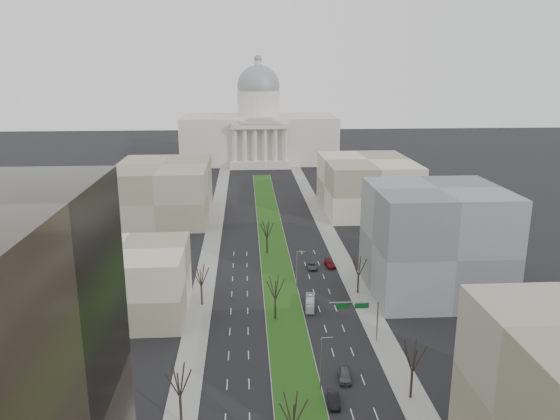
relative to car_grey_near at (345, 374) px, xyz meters
name	(u,v)px	position (x,y,z in m)	size (l,w,h in m)	color
ground	(274,254)	(-8.08, 62.14, -0.85)	(600.00, 600.00, 0.00)	black
median	(275,254)	(-8.08, 61.13, -0.75)	(8.00, 222.03, 0.20)	#999993
sidewalk_left	(203,292)	(-25.58, 37.14, -0.78)	(5.00, 330.00, 0.15)	gray
sidewalk_right	(356,288)	(9.42, 37.14, -0.78)	(5.00, 330.00, 0.15)	gray
capitol	(259,131)	(-8.08, 211.73, 15.45)	(80.00, 46.00, 55.00)	beige
building_beige_left	(121,282)	(-41.08, 27.14, 6.15)	(26.00, 22.00, 14.00)	gray
building_grey_right	(435,241)	(25.92, 34.14, 11.15)	(28.00, 26.00, 24.00)	slate
building_far_left	(163,191)	(-43.08, 102.14, 8.15)	(30.00, 40.00, 18.00)	gray
building_far_right	(367,185)	(26.92, 107.14, 8.15)	(30.00, 40.00, 18.00)	gray
tree_left_mid	(179,380)	(-25.28, -9.86, 6.15)	(5.40, 5.40, 9.72)	black
tree_left_far	(201,275)	(-25.28, 30.14, 5.99)	(5.28, 5.28, 9.50)	black
tree_right_mid	(413,356)	(9.12, -5.86, 6.30)	(5.52, 5.52, 9.94)	black
tree_right_far	(359,266)	(9.12, 34.14, 5.68)	(5.04, 5.04, 9.07)	black
tree_median_a	(293,411)	(-10.08, -17.86, 6.15)	(5.40, 5.40, 9.72)	black
tree_median_b	(275,287)	(-10.08, 22.14, 6.15)	(5.40, 5.40, 9.72)	black
tree_median_c	(267,229)	(-10.08, 62.14, 6.15)	(5.40, 5.40, 9.72)	black
streetlamp_median_b	(321,363)	(-4.32, -2.86, 3.96)	(1.90, 0.20, 9.16)	gray
streetlamp_median_c	(297,270)	(-4.32, 37.14, 3.96)	(1.90, 0.20, 9.16)	gray
mast_arm_signs	(363,311)	(5.41, 12.17, 5.26)	(9.12, 0.24, 8.09)	gray
car_grey_near	(345,374)	(0.00, 0.00, 0.00)	(2.01, 5.00, 1.70)	#4C4F54
car_black	(334,399)	(-2.88, -6.46, -0.06)	(1.67, 4.80, 1.58)	black
car_red	(330,264)	(5.42, 51.20, -0.09)	(2.12, 5.22, 1.51)	maroon
car_grey_far	(312,266)	(0.79, 50.29, -0.16)	(2.29, 4.97, 1.38)	#46484D
box_van	(310,303)	(-2.44, 27.46, 0.22)	(1.80, 7.68, 2.14)	white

